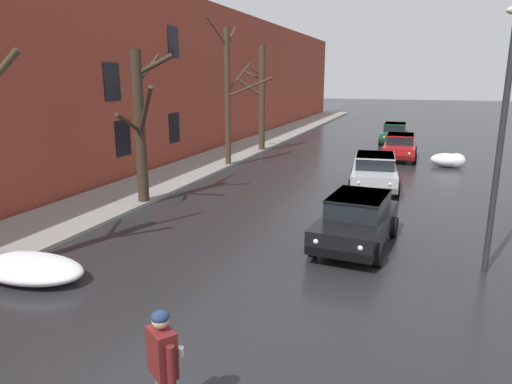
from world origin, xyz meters
name	(u,v)px	position (x,y,z in m)	size (l,w,h in m)	color
left_sidewalk_slab	(206,163)	(-6.80, 18.00, 0.07)	(3.20, 80.00, 0.13)	gray
brick_townhouse_facade	(168,78)	(-8.90, 18.00, 4.53)	(0.63, 80.00, 9.07)	brown
snow_bank_near_corner_left	(28,268)	(-4.31, 3.33, 0.27)	(2.87, 1.49, 0.54)	white
snow_bank_along_left_kerb	(450,160)	(5.58, 21.65, 0.36)	(1.72, 1.09, 0.75)	white
bare_tree_second_along_sidewalk	(141,124)	(-5.37, 9.89, 2.97)	(1.64, 3.60, 5.52)	#382B1E
bare_tree_mid_block	(229,94)	(-5.38, 17.99, 3.77)	(2.99, 2.80, 7.39)	#423323
bare_tree_far_down_block	(261,98)	(-5.49, 23.34, 3.33)	(1.73, 1.24, 6.45)	#423323
sedan_black_approaching_near_lane	(357,219)	(2.57, 8.19, 0.75)	(2.16, 4.09, 1.42)	black
sedan_silver_parked_kerbside_close	(374,170)	(2.32, 15.46, 0.75)	(2.30, 4.54, 1.42)	#B7B7BC
sedan_red_parked_kerbside_mid	(400,146)	(2.96, 23.32, 0.75)	(1.97, 4.38, 1.42)	red
sedan_green_parked_far_down_block	(395,133)	(2.27, 30.06, 0.75)	(1.88, 4.39, 1.42)	#1E5633
pedestrian_with_coffee	(163,362)	(1.19, 0.18, 1.04)	(0.58, 0.46, 1.76)	slate
street_lamp_post	(502,132)	(5.78, 7.36, 3.39)	(0.44, 0.24, 6.07)	#28282D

